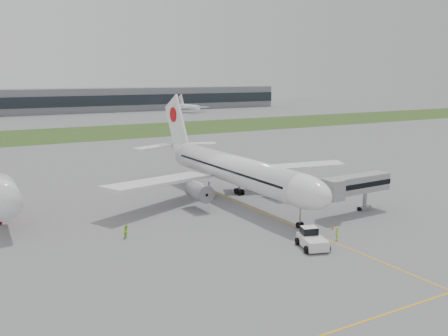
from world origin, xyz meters
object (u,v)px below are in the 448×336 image
pushback_tug (312,239)px  jet_bridge (353,185)px  airliner (230,168)px  ground_crew_near (337,234)px  neighbor_aircraft (1,194)px

pushback_tug → jet_bridge: 18.51m
airliner → pushback_tug: size_ratio=10.01×
ground_crew_near → jet_bridge: bearing=174.3°
jet_bridge → ground_crew_near: size_ratio=7.39×
airliner → jet_bridge: (11.85, -18.08, -0.99)m
airliner → neighbor_aircraft: 37.49m
pushback_tug → neighbor_aircraft: neighbor_aircraft is taller
pushback_tug → ground_crew_near: size_ratio=2.92×
pushback_tug → neighbor_aircraft: size_ratio=0.32×
pushback_tug → airliner: bearing=99.9°
airliner → neighbor_aircraft: (-37.49, 0.07, -0.22)m
ground_crew_near → neighbor_aircraft: 46.95m
ground_crew_near → neighbor_aircraft: neighbor_aircraft is taller
airliner → jet_bridge: size_ratio=3.96×
pushback_tug → ground_crew_near: 4.75m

